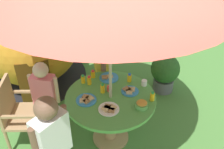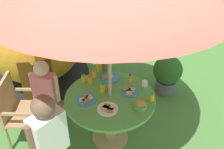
% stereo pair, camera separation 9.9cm
% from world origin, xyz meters
% --- Properties ---
extents(ground_plane, '(10.00, 10.00, 0.02)m').
position_xyz_m(ground_plane, '(0.00, 0.00, -0.01)').
color(ground_plane, '#477A38').
extents(garden_table, '(1.11, 1.11, 0.73)m').
position_xyz_m(garden_table, '(0.00, 0.00, 0.57)').
color(garden_table, tan).
rests_on(garden_table, ground_plane).
extents(wooden_chair, '(0.61, 0.64, 0.93)m').
position_xyz_m(wooden_chair, '(-1.08, 0.43, 0.52)').
color(wooden_chair, tan).
rests_on(wooden_chair, ground_plane).
extents(dome_tent, '(1.96, 1.96, 1.63)m').
position_xyz_m(dome_tent, '(-0.67, 1.85, 0.81)').
color(dome_tent, orange).
rests_on(dome_tent, ground_plane).
extents(potted_plant, '(0.47, 0.47, 0.65)m').
position_xyz_m(potted_plant, '(1.22, 0.64, 0.36)').
color(potted_plant, '#595960').
rests_on(potted_plant, ground_plane).
extents(child_in_yellow_shirt, '(0.29, 0.48, 1.45)m').
position_xyz_m(child_in_yellow_shirt, '(0.18, 0.76, 0.92)').
color(child_in_yellow_shirt, navy).
rests_on(child_in_yellow_shirt, ground_plane).
extents(child_in_pink_shirt, '(0.33, 0.29, 1.12)m').
position_xyz_m(child_in_pink_shirt, '(-0.71, 0.46, 0.71)').
color(child_in_pink_shirt, navy).
rests_on(child_in_pink_shirt, ground_plane).
extents(child_in_white_shirt, '(0.40, 0.33, 1.31)m').
position_xyz_m(child_in_white_shirt, '(-0.80, -0.43, 0.84)').
color(child_in_white_shirt, brown).
rests_on(child_in_white_shirt, ground_plane).
extents(snack_bowl, '(0.15, 0.15, 0.08)m').
position_xyz_m(snack_bowl, '(0.26, -0.31, 0.77)').
color(snack_bowl, '#66B259').
rests_on(snack_bowl, garden_table).
extents(plate_center_front, '(0.26, 0.26, 0.03)m').
position_xyz_m(plate_center_front, '(0.12, 0.37, 0.74)').
color(plate_center_front, '#338CD8').
rests_on(plate_center_front, garden_table).
extents(plate_mid_right, '(0.22, 0.22, 0.03)m').
position_xyz_m(plate_mid_right, '(0.26, 0.00, 0.74)').
color(plate_mid_right, '#338CD8').
rests_on(plate_mid_right, garden_table).
extents(plate_back_edge, '(0.24, 0.24, 0.03)m').
position_xyz_m(plate_back_edge, '(-0.10, -0.20, 0.74)').
color(plate_back_edge, white).
rests_on(plate_back_edge, garden_table).
extents(plate_near_left, '(0.25, 0.25, 0.03)m').
position_xyz_m(plate_near_left, '(-0.29, 0.05, 0.74)').
color(plate_near_left, '#338CD8').
rests_on(plate_near_left, garden_table).
extents(juice_bottle_near_right, '(0.05, 0.05, 0.13)m').
position_xyz_m(juice_bottle_near_right, '(-0.06, 0.12, 0.79)').
color(juice_bottle_near_right, yellow).
rests_on(juice_bottle_near_right, garden_table).
extents(juice_bottle_far_left, '(0.06, 0.06, 0.11)m').
position_xyz_m(juice_bottle_far_left, '(-0.06, 0.47, 0.78)').
color(juice_bottle_far_left, yellow).
rests_on(juice_bottle_far_left, garden_table).
extents(juice_bottle_far_right, '(0.05, 0.05, 0.12)m').
position_xyz_m(juice_bottle_far_right, '(-0.22, 0.40, 0.79)').
color(juice_bottle_far_right, yellow).
rests_on(juice_bottle_far_right, garden_table).
extents(juice_bottle_center_back, '(0.05, 0.05, 0.13)m').
position_xyz_m(juice_bottle_center_back, '(-0.15, 0.34, 0.79)').
color(juice_bottle_center_back, yellow).
rests_on(juice_bottle_center_back, garden_table).
extents(juice_bottle_mid_left, '(0.06, 0.06, 0.12)m').
position_xyz_m(juice_bottle_mid_left, '(0.35, 0.20, 0.78)').
color(juice_bottle_mid_left, yellow).
rests_on(juice_bottle_mid_left, garden_table).
extents(juice_bottle_front_edge, '(0.05, 0.05, 0.12)m').
position_xyz_m(juice_bottle_front_edge, '(0.43, -0.25, 0.79)').
color(juice_bottle_front_edge, yellow).
rests_on(juice_bottle_front_edge, garden_table).
extents(cup_near, '(0.07, 0.07, 0.07)m').
position_xyz_m(cup_near, '(0.49, 0.05, 0.77)').
color(cup_near, white).
rests_on(cup_near, garden_table).
extents(cup_far, '(0.06, 0.06, 0.07)m').
position_xyz_m(cup_far, '(0.03, 0.11, 0.77)').
color(cup_far, '#E04C47').
rests_on(cup_far, garden_table).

